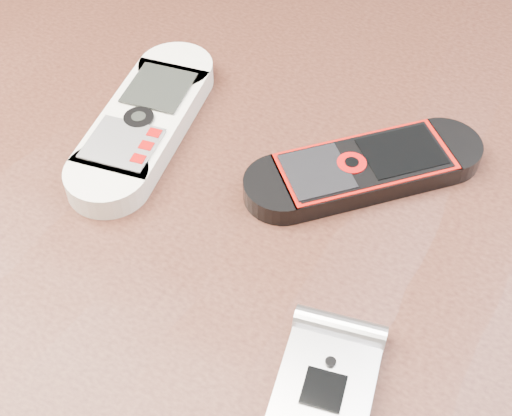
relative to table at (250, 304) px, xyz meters
The scene contains 4 objects.
table is the anchor object (origin of this frame).
nokia_white 0.16m from the table, 161.50° to the left, with size 0.06×0.18×0.02m, color white.
nokia_black_red 0.14m from the table, 51.93° to the left, with size 0.05×0.17×0.02m, color black.
motorola_razr 0.18m from the table, 45.86° to the right, with size 0.05×0.10×0.02m, color silver.
Camera 1 is at (0.15, -0.27, 1.11)m, focal length 50.00 mm.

